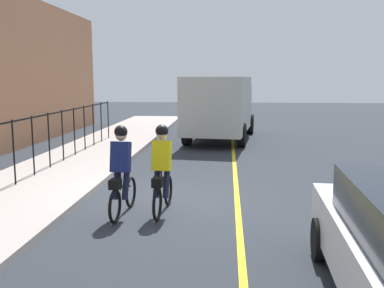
{
  "coord_description": "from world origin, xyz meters",
  "views": [
    {
      "loc": [
        -9.56,
        -1.36,
        2.73
      ],
      "look_at": [
        1.85,
        -0.43,
        1.0
      ],
      "focal_mm": 40.81,
      "sensor_mm": 36.0,
      "label": 1
    }
  ],
  "objects": [
    {
      "name": "ground_plane",
      "position": [
        0.0,
        0.0,
        0.0
      ],
      "size": [
        80.0,
        80.0,
        0.0
      ],
      "primitive_type": "plane",
      "color": "#292E35"
    },
    {
      "name": "lane_line_centre",
      "position": [
        0.0,
        -1.6,
        0.0
      ],
      "size": [
        36.0,
        0.12,
        0.01
      ],
      "primitive_type": "cube",
      "color": "yellow",
      "rests_on": "ground"
    },
    {
      "name": "sidewalk",
      "position": [
        0.0,
        3.4,
        0.07
      ],
      "size": [
        40.0,
        3.2,
        0.15
      ],
      "primitive_type": "cube",
      "color": "#AA9F99",
      "rests_on": "ground"
    },
    {
      "name": "iron_fence",
      "position": [
        1.0,
        3.8,
        1.24
      ],
      "size": [
        15.9,
        0.04,
        1.6
      ],
      "color": "black",
      "rests_on": "sidewalk"
    },
    {
      "name": "cyclist_lead",
      "position": [
        -1.28,
        0.72,
        0.91
      ],
      "size": [
        1.71,
        0.38,
        1.83
      ],
      "rotation": [
        0.0,
        0.0,
        -0.07
      ],
      "color": "black",
      "rests_on": "ground"
    },
    {
      "name": "cyclist_follow",
      "position": [
        -1.07,
        -0.06,
        0.91
      ],
      "size": [
        1.71,
        0.38,
        1.83
      ],
      "rotation": [
        0.0,
        0.0,
        -0.07
      ],
      "color": "black",
      "rests_on": "ground"
    },
    {
      "name": "box_truck_background",
      "position": [
        9.77,
        -1.06,
        1.55
      ],
      "size": [
        6.95,
        3.22,
        2.78
      ],
      "rotation": [
        0.0,
        0.0,
        -0.13
      ],
      "color": "#B7BEB2",
      "rests_on": "ground"
    }
  ]
}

